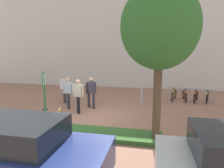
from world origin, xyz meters
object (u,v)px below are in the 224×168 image
(person_casual_tan, at_px, (68,91))
(person_shirt_blue, at_px, (64,87))
(parking_sign_post, at_px, (44,93))
(car_navy_sedan, at_px, (18,152))
(bollard_steel, at_px, (141,96))
(bike_rack_cluster, at_px, (190,96))
(person_shirt_white, at_px, (78,94))
(tree_sidewalk, at_px, (160,27))
(bike_at_sign, at_px, (50,121))
(person_suited_navy, at_px, (91,90))

(person_casual_tan, distance_m, person_shirt_blue, 1.36)
(parking_sign_post, bearing_deg, person_casual_tan, 98.30)
(person_casual_tan, bearing_deg, car_navy_sedan, -76.82)
(bollard_steel, xyz_separation_m, person_casual_tan, (-3.85, -1.95, 0.53))
(bike_rack_cluster, xyz_separation_m, person_shirt_white, (-5.99, -3.70, 0.64))
(tree_sidewalk, xyz_separation_m, person_shirt_white, (-3.85, 2.56, -2.89))
(tree_sidewalk, relative_size, bollard_steel, 5.89)
(bike_at_sign, distance_m, person_shirt_white, 2.39)
(bike_rack_cluster, relative_size, bollard_steel, 2.94)
(person_suited_navy, relative_size, person_casual_tan, 1.00)
(person_shirt_white, bearing_deg, person_shirt_blue, 131.44)
(bike_at_sign, bearing_deg, person_shirt_blue, 107.27)
(parking_sign_post, relative_size, person_casual_tan, 1.37)
(bike_at_sign, bearing_deg, bollard_steel, 55.68)
(parking_sign_post, relative_size, person_shirt_blue, 1.37)
(bike_at_sign, xyz_separation_m, person_suited_navy, (0.68, 3.28, 0.63))
(bollard_steel, bearing_deg, bike_at_sign, -124.32)
(parking_sign_post, xyz_separation_m, bike_rack_cluster, (6.35, 6.23, -1.20))
(car_navy_sedan, bearing_deg, bollard_steel, 73.35)
(parking_sign_post, relative_size, car_navy_sedan, 0.55)
(person_shirt_blue, bearing_deg, person_casual_tan, -56.50)
(bike_at_sign, bearing_deg, person_suited_navy, 78.31)
(bike_rack_cluster, relative_size, person_shirt_white, 1.54)
(person_suited_navy, bearing_deg, person_shirt_blue, 157.68)
(bollard_steel, relative_size, person_shirt_white, 0.52)
(bike_rack_cluster, relative_size, person_suited_navy, 1.54)
(bollard_steel, distance_m, person_shirt_blue, 4.71)
(bike_at_sign, distance_m, person_suited_navy, 3.40)
(bike_rack_cluster, height_order, car_navy_sedan, car_navy_sedan)
(tree_sidewalk, distance_m, person_casual_tan, 6.37)
(parking_sign_post, relative_size, person_shirt_white, 1.37)
(bike_at_sign, height_order, bollard_steel, bollard_steel)
(bollard_steel, bearing_deg, tree_sidewalk, -80.86)
(bike_at_sign, xyz_separation_m, bike_rack_cluster, (6.30, 5.98, -0.00))
(person_shirt_blue, bearing_deg, bike_rack_cluster, 14.14)
(bike_rack_cluster, distance_m, person_shirt_blue, 7.83)
(bollard_steel, xyz_separation_m, person_shirt_blue, (-4.60, -0.81, 0.53))
(person_shirt_blue, height_order, person_shirt_white, same)
(tree_sidewalk, xyz_separation_m, bike_rack_cluster, (2.13, 6.25, -3.52))
(person_casual_tan, bearing_deg, person_suited_navy, 15.73)
(tree_sidewalk, distance_m, car_navy_sedan, 5.36)
(person_shirt_blue, bearing_deg, bollard_steel, 10.03)
(tree_sidewalk, height_order, person_suited_navy, tree_sidewalk)
(person_suited_navy, bearing_deg, tree_sidewalk, -45.49)
(bollard_steel, bearing_deg, car_navy_sedan, -106.65)
(car_navy_sedan, bearing_deg, parking_sign_post, 108.24)
(tree_sidewalk, bearing_deg, car_navy_sedan, -138.05)
(person_casual_tan, xyz_separation_m, person_shirt_blue, (-0.75, 1.13, 0.00))
(person_suited_navy, bearing_deg, person_shirt_white, -110.19)
(bike_at_sign, height_order, person_suited_navy, person_suited_navy)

